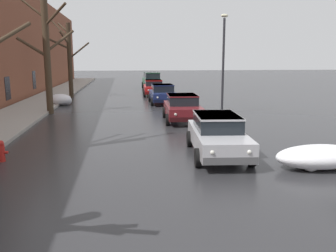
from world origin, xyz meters
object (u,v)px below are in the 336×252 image
at_px(sedan_silver_approaching_near_lane, 217,134).
at_px(sedan_red_parked_far_down_block, 154,87).
at_px(sedan_maroon_parked_kerbside_close, 182,107).
at_px(street_lamp_post, 223,59).
at_px(suv_green_queued_behind_truck, 152,80).
at_px(bare_tree_mid_block, 47,53).
at_px(sedan_darkblue_parked_kerbside_mid, 163,93).
at_px(bare_tree_far_down_block, 69,57).
at_px(fire_hydrant, 1,151).

relative_size(sedan_silver_approaching_near_lane, sedan_red_parked_far_down_block, 1.07).
xyz_separation_m(sedan_maroon_parked_kerbside_close, street_lamp_post, (2.89, 2.44, 2.56)).
distance_m(sedan_silver_approaching_near_lane, sedan_red_parked_far_down_block, 20.70).
relative_size(sedan_silver_approaching_near_lane, street_lamp_post, 0.75).
xyz_separation_m(sedan_silver_approaching_near_lane, suv_green_queued_behind_truck, (-0.02, 28.53, 0.24)).
relative_size(bare_tree_mid_block, suv_green_queued_behind_truck, 1.44).
relative_size(bare_tree_mid_block, sedan_silver_approaching_near_lane, 1.58).
xyz_separation_m(sedan_silver_approaching_near_lane, sedan_red_parked_far_down_block, (-0.47, 20.69, -0.00)).
bearing_deg(bare_tree_mid_block, sedan_maroon_parked_kerbside_close, -25.78).
distance_m(bare_tree_mid_block, sedan_darkblue_parked_kerbside_mid, 8.95).
bearing_deg(sedan_darkblue_parked_kerbside_mid, bare_tree_far_down_block, 145.01).
bearing_deg(sedan_silver_approaching_near_lane, sedan_red_parked_far_down_block, 91.29).
xyz_separation_m(bare_tree_far_down_block, sedan_red_parked_far_down_block, (7.31, 0.66, -2.75)).
relative_size(sedan_darkblue_parked_kerbside_mid, suv_green_queued_behind_truck, 0.86).
bearing_deg(bare_tree_far_down_block, sedan_red_parked_far_down_block, 5.13).
bearing_deg(sedan_darkblue_parked_kerbside_mid, bare_tree_mid_block, -151.22).
bearing_deg(suv_green_queued_behind_truck, bare_tree_far_down_block, -132.43).
relative_size(suv_green_queued_behind_truck, street_lamp_post, 0.82).
xyz_separation_m(sedan_red_parked_far_down_block, street_lamp_post, (3.29, -11.22, 2.56)).
relative_size(bare_tree_mid_block, street_lamp_post, 1.19).
xyz_separation_m(bare_tree_mid_block, sedan_silver_approaching_near_lane, (7.70, -10.72, -2.91)).
height_order(sedan_silver_approaching_near_lane, street_lamp_post, street_lamp_post).
distance_m(sedan_darkblue_parked_kerbside_mid, sedan_red_parked_far_down_block, 5.91).
bearing_deg(sedan_darkblue_parked_kerbside_mid, sedan_red_parked_far_down_block, 91.77).
height_order(sedan_darkblue_parked_kerbside_mid, street_lamp_post, street_lamp_post).
bearing_deg(sedan_maroon_parked_kerbside_close, bare_tree_far_down_block, 120.66).
xyz_separation_m(sedan_maroon_parked_kerbside_close, sedan_red_parked_far_down_block, (-0.40, 13.67, -0.00)).
bearing_deg(fire_hydrant, sedan_red_parked_far_down_block, 71.84).
bearing_deg(street_lamp_post, sedan_darkblue_parked_kerbside_mid, 120.26).
relative_size(bare_tree_mid_block, bare_tree_far_down_block, 1.07).
height_order(bare_tree_mid_block, sedan_red_parked_far_down_block, bare_tree_mid_block).
xyz_separation_m(bare_tree_far_down_block, sedan_maroon_parked_kerbside_close, (7.71, -13.01, -2.75)).
height_order(sedan_maroon_parked_kerbside_close, sedan_red_parked_far_down_block, same).
distance_m(sedan_darkblue_parked_kerbside_mid, street_lamp_post, 6.67).
bearing_deg(bare_tree_far_down_block, fire_hydrant, -88.41).
xyz_separation_m(bare_tree_far_down_block, sedan_silver_approaching_near_lane, (7.78, -20.04, -2.75)).
height_order(bare_tree_far_down_block, sedan_darkblue_parked_kerbside_mid, bare_tree_far_down_block).
height_order(sedan_maroon_parked_kerbside_close, street_lamp_post, street_lamp_post).
bearing_deg(suv_green_queued_behind_truck, fire_hydrant, -104.22).
height_order(sedan_darkblue_parked_kerbside_mid, sedan_red_parked_far_down_block, same).
bearing_deg(sedan_silver_approaching_near_lane, sedan_maroon_parked_kerbside_close, 90.55).
height_order(sedan_silver_approaching_near_lane, fire_hydrant, sedan_silver_approaching_near_lane).
relative_size(sedan_red_parked_far_down_block, suv_green_queued_behind_truck, 0.86).
xyz_separation_m(sedan_red_parked_far_down_block, fire_hydrant, (-6.76, -20.61, -0.40)).
distance_m(bare_tree_mid_block, bare_tree_far_down_block, 9.32).
xyz_separation_m(bare_tree_mid_block, suv_green_queued_behind_truck, (7.69, 17.81, -2.68)).
height_order(fire_hydrant, street_lamp_post, street_lamp_post).
bearing_deg(suv_green_queued_behind_truck, street_lamp_post, -81.53).
height_order(bare_tree_far_down_block, sedan_silver_approaching_near_lane, bare_tree_far_down_block).
bearing_deg(bare_tree_mid_block, sedan_red_parked_far_down_block, 54.05).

